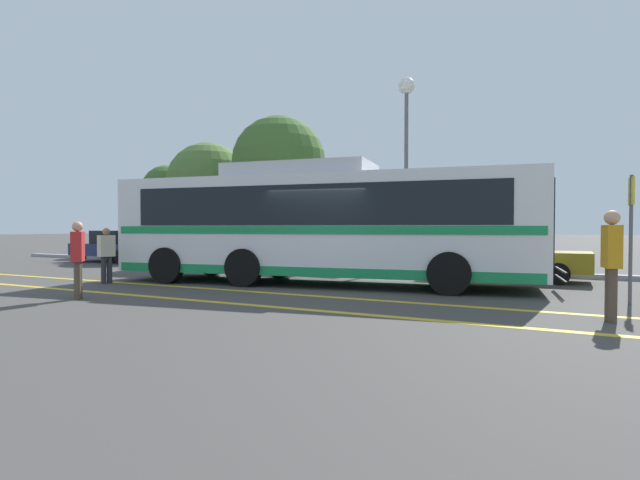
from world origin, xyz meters
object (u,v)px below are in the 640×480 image
at_px(tree_1, 279,164).
at_px(parked_car_0, 116,246).
at_px(parked_car_1, 206,248).
at_px(parked_car_3, 508,257).
at_px(bus_stop_sign, 631,223).
at_px(tree_3, 208,184).
at_px(transit_bus, 319,223).
at_px(pedestrian_0, 78,255).
at_px(pedestrian_1, 106,252).
at_px(tree_2, 167,191).
at_px(pedestrian_2, 612,258).
at_px(street_lamp, 406,121).
at_px(parked_car_2, 309,249).

bearing_deg(tree_1, parked_car_0, -149.98).
xyz_separation_m(parked_car_1, tree_1, (1.44, 3.35, 3.75)).
bearing_deg(parked_car_3, bus_stop_sign, -144.72).
bearing_deg(parked_car_0, tree_3, -15.61).
xyz_separation_m(transit_bus, parked_car_0, (-12.09, 3.68, -0.97)).
xyz_separation_m(pedestrian_0, pedestrian_1, (-1.99, 2.42, -0.09)).
relative_size(parked_car_1, tree_2, 0.78).
bearing_deg(pedestrian_2, pedestrian_0, -89.53).
relative_size(pedestrian_0, tree_1, 0.25).
bearing_deg(parked_car_1, parked_car_0, 91.79).
distance_m(parked_car_0, pedestrian_1, 9.13).
height_order(transit_bus, pedestrian_2, transit_bus).
xyz_separation_m(pedestrian_2, tree_2, (-21.37, 12.31, 2.63)).
height_order(transit_bus, tree_3, tree_3).
relative_size(pedestrian_2, street_lamp, 0.26).
bearing_deg(tree_2, tree_3, -16.94).
height_order(transit_bus, parked_car_3, transit_bus).
distance_m(street_lamp, tree_1, 6.88).
height_order(parked_car_0, tree_2, tree_2).
xyz_separation_m(street_lamp, tree_1, (-6.55, 1.89, -0.95)).
relative_size(parked_car_0, tree_2, 0.81).
relative_size(pedestrian_0, bus_stop_sign, 0.64).
relative_size(transit_bus, tree_2, 2.31).
bearing_deg(parked_car_1, pedestrian_0, -158.58).
relative_size(bus_stop_sign, tree_2, 0.51).
height_order(parked_car_3, pedestrian_0, pedestrian_0).
bearing_deg(tree_3, bus_stop_sign, -25.92).
bearing_deg(street_lamp, pedestrian_2, -54.06).
relative_size(parked_car_1, tree_1, 0.61).
distance_m(parked_car_1, pedestrian_2, 15.50).
relative_size(parked_car_0, tree_3, 0.70).
distance_m(pedestrian_1, bus_stop_sign, 12.80).
bearing_deg(transit_bus, tree_1, -149.74).
height_order(pedestrian_1, tree_2, tree_2).
distance_m(parked_car_3, tree_3, 16.24).
relative_size(parked_car_1, bus_stop_sign, 1.53).
relative_size(parked_car_0, parked_car_3, 0.92).
bearing_deg(parked_car_1, transit_bus, -120.82).
height_order(parked_car_1, street_lamp, street_lamp).
height_order(tree_2, tree_3, tree_3).
bearing_deg(pedestrian_0, parked_car_2, 129.60).
height_order(transit_bus, bus_stop_sign, transit_bus).
distance_m(parked_car_2, parked_car_3, 6.74).
distance_m(parked_car_3, tree_1, 11.59).
relative_size(parked_car_3, street_lamp, 0.64).
bearing_deg(bus_stop_sign, parked_car_2, -120.73).
relative_size(parked_car_1, pedestrian_1, 2.61).
distance_m(bus_stop_sign, tree_3, 20.02).
relative_size(pedestrian_2, bus_stop_sign, 0.70).
bearing_deg(street_lamp, tree_1, 163.91).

